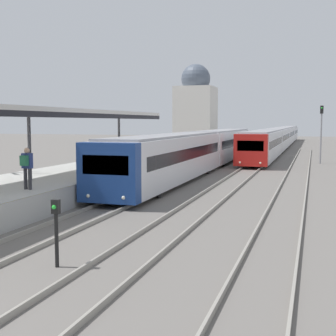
{
  "coord_description": "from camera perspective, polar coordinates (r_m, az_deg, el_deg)",
  "views": [
    {
      "loc": [
        8.28,
        -5.19,
        3.7
      ],
      "look_at": [
        1.81,
        15.51,
        1.56
      ],
      "focal_mm": 50.0,
      "sensor_mm": 36.0,
      "label": 1
    }
  ],
  "objects": [
    {
      "name": "person_on_platform",
      "position": [
        19.35,
        -16.84,
        0.36
      ],
      "size": [
        0.4,
        0.4,
        1.66
      ],
      "color": "#2D2D33",
      "rests_on": "station_platform"
    },
    {
      "name": "platform_canopy",
      "position": [
        22.4,
        -16.56,
        6.7
      ],
      "size": [
        4.0,
        25.93,
        3.31
      ],
      "color": "beige",
      "rests_on": "station_platform"
    },
    {
      "name": "signal_mast_far",
      "position": [
        43.57,
        18.18,
        4.73
      ],
      "size": [
        0.28,
        0.29,
        5.13
      ],
      "color": "gray",
      "rests_on": "ground_plane"
    },
    {
      "name": "distant_domed_building",
      "position": [
        66.09,
        3.38,
        7.16
      ],
      "size": [
        5.25,
        5.25,
        11.71
      ],
      "color": "silver",
      "rests_on": "ground_plane"
    },
    {
      "name": "signal_post_near",
      "position": [
        12.26,
        -13.48,
        -6.81
      ],
      "size": [
        0.2,
        0.21,
        1.75
      ],
      "color": "black",
      "rests_on": "ground_plane"
    },
    {
      "name": "train_near",
      "position": [
        36.31,
        4.15,
        2.38
      ],
      "size": [
        2.71,
        35.12,
        2.95
      ],
      "color": "navy",
      "rests_on": "ground_plane"
    },
    {
      "name": "train_far",
      "position": [
        69.6,
        13.54,
        3.76
      ],
      "size": [
        2.62,
        66.52,
        2.88
      ],
      "color": "red",
      "rests_on": "ground_plane"
    }
  ]
}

